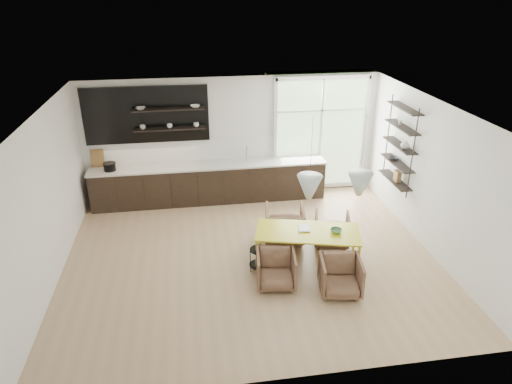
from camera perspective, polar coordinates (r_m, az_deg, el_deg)
name	(u,v)px	position (r m, az deg, el deg)	size (l,w,h in m)	color
room	(271,165)	(9.28, 1.89, 3.42)	(7.02, 6.01, 2.91)	tan
kitchen_run	(206,177)	(10.94, -6.30, 1.83)	(5.54, 0.69, 2.75)	black
right_shelving	(400,148)	(10.14, 17.52, 5.29)	(0.26, 1.22, 1.90)	black
dining_table	(308,233)	(8.46, 6.49, -5.17)	(2.04, 1.30, 0.69)	gold
armchair_back_left	(284,224)	(9.32, 3.58, -3.99)	(0.78, 0.80, 0.73)	brown
armchair_back_right	(332,229)	(9.33, 9.46, -4.61)	(0.68, 0.70, 0.63)	brown
armchair_front_left	(276,269)	(8.03, 2.50, -9.61)	(0.67, 0.69, 0.63)	brown
armchair_front_right	(340,276)	(7.97, 10.51, -10.29)	(0.68, 0.70, 0.64)	brown
wire_stool	(259,257)	(8.38, 0.38, -8.10)	(0.36, 0.36, 0.46)	black
table_book	(298,228)	(8.50, 5.30, -4.48)	(0.21, 0.29, 0.03)	white
table_bowl	(336,231)	(8.45, 9.99, -4.81)	(0.21, 0.21, 0.07)	#47754A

